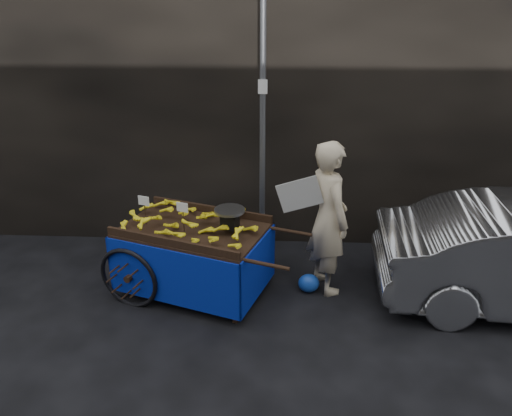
{
  "coord_description": "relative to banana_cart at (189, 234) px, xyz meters",
  "views": [
    {
      "loc": [
        0.52,
        -5.21,
        3.55
      ],
      "look_at": [
        0.25,
        0.5,
        1.03
      ],
      "focal_mm": 35.0,
      "sensor_mm": 36.0,
      "label": 1
    }
  ],
  "objects": [
    {
      "name": "ground",
      "position": [
        0.56,
        -0.21,
        -0.79
      ],
      "size": [
        80.0,
        80.0,
        0.0
      ],
      "primitive_type": "plane",
      "color": "black",
      "rests_on": "ground"
    },
    {
      "name": "building_wall",
      "position": [
        0.95,
        2.39,
        1.71
      ],
      "size": [
        13.5,
        2.0,
        5.0
      ],
      "color": "black",
      "rests_on": "ground"
    },
    {
      "name": "street_pole",
      "position": [
        0.86,
        1.09,
        1.21
      ],
      "size": [
        0.12,
        0.1,
        4.0
      ],
      "color": "slate",
      "rests_on": "ground"
    },
    {
      "name": "banana_cart",
      "position": [
        0.0,
        0.0,
        0.0
      ],
      "size": [
        2.58,
        1.76,
        1.29
      ],
      "rotation": [
        0.0,
        0.0,
        -0.33
      ],
      "color": "black",
      "rests_on": "ground"
    },
    {
      "name": "vendor",
      "position": [
        1.7,
        0.15,
        0.19
      ],
      "size": [
        1.02,
        0.84,
        1.96
      ],
      "rotation": [
        0.0,
        0.0,
        1.98
      ],
      "color": "beige",
      "rests_on": "ground"
    },
    {
      "name": "plastic_bag",
      "position": [
        1.5,
        0.02,
        -0.67
      ],
      "size": [
        0.27,
        0.22,
        0.24
      ],
      "primitive_type": "ellipsoid",
      "color": "blue",
      "rests_on": "ground"
    }
  ]
}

